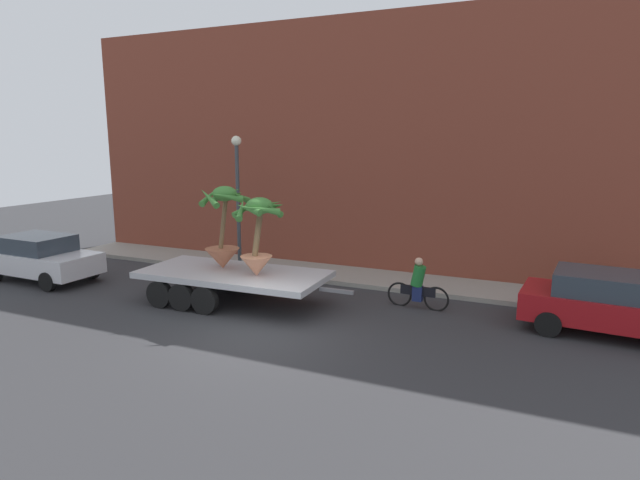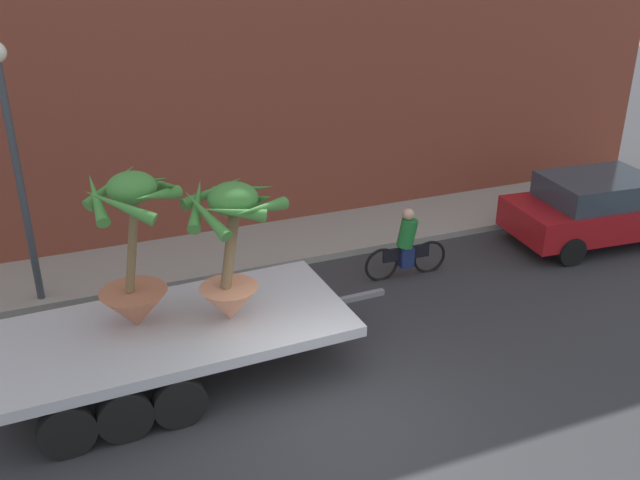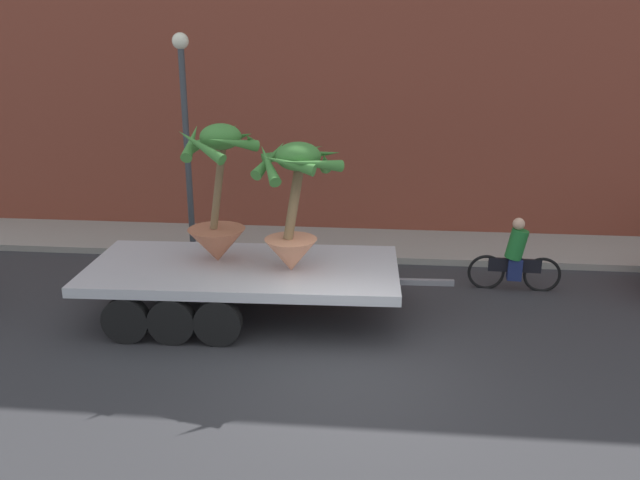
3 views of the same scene
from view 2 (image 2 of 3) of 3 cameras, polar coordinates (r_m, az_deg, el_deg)
The scene contains 9 objects.
ground_plane at distance 10.88m, azimuth 1.63°, elevation -14.20°, with size 60.00×60.00×0.00m, color #2D2D30.
sidewalk at distance 15.78m, azimuth -7.27°, elevation -0.93°, with size 24.00×2.20×0.15m, color gray.
building_facade at distance 16.09m, azimuth -9.83°, elevation 16.23°, with size 24.00×1.20×9.16m, color brown.
flatbed_trailer at distance 11.49m, azimuth -12.94°, elevation -7.87°, with size 6.62×2.76×0.98m.
potted_palm_rear at distance 10.87m, azimuth -7.24°, elevation -0.82°, with size 1.58×1.62×2.28m.
potted_palm_middle at distance 11.01m, azimuth -14.81°, elevation -1.69°, with size 1.47×1.55×2.52m.
cyclist at distance 14.60m, azimuth 7.01°, elevation -0.53°, with size 1.84×0.36×1.54m.
parked_car at distance 17.27m, azimuth 21.76°, elevation 2.46°, with size 4.45×2.26×1.58m.
street_lamp at distance 13.54m, azimuth -23.61°, elevation 7.15°, with size 0.36×0.36×4.83m.
Camera 2 is at (-3.47, -7.75, 6.81)m, focal length 39.56 mm.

